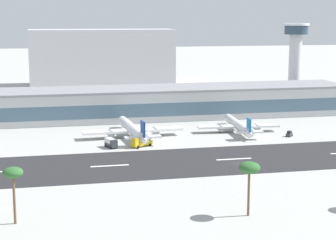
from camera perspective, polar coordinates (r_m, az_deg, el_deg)
The scene contains 14 objects.
ground_plane at distance 187.69m, azimuth 6.76°, elevation -4.24°, with size 1400.00×1400.00×0.00m, color #A8A8A3.
runway_strip at distance 192.76m, azimuth 6.23°, elevation -3.83°, with size 800.00×37.04×0.08m, color #262628.
runway_centreline_dash_3 at distance 184.25m, azimuth -5.71°, elevation -4.46°, with size 12.00×1.20×0.01m, color white.
runway_centreline_dash_4 at distance 193.00m, azimuth 6.45°, elevation -3.80°, with size 12.00×1.20×0.01m, color white.
terminal_building at distance 270.08m, azimuth -0.57°, elevation 1.75°, with size 175.48×29.73×13.96m.
control_tower at distance 320.39m, azimuth 12.32°, elevation 6.28°, with size 13.46×13.46×42.51m.
distant_hotel_block at distance 406.46m, azimuth -6.45°, elevation 6.16°, with size 98.07×27.77×37.29m, color #BCBCC1.
airliner_navy_tail_gate_0 at distance 225.51m, azimuth -3.42°, elevation -0.99°, with size 39.52×44.25×9.23m.
airliner_blue_tail_gate_1 at distance 236.93m, azimuth 6.93°, elevation -0.57°, with size 33.59×39.73×8.29m.
service_baggage_tug_0 at distance 232.33m, azimuth 11.75°, elevation -1.33°, with size 3.40×3.39×2.20m.
service_box_truck_1 at distance 209.10m, azimuth -5.58°, elevation -2.22°, with size 4.32×6.46×3.25m.
service_fuel_truck_2 at distance 210.07m, azimuth -2.59°, elevation -2.06°, with size 8.52×6.86×3.95m.
palm_tree_2 at distance 137.26m, azimuth 7.94°, elevation -4.75°, with size 5.06×5.06×13.01m.
palm_tree_3 at distance 135.13m, azimuth -14.88°, elevation -5.17°, with size 4.53×4.53×13.19m.
Camera 1 is at (-60.03, -171.68, 46.35)m, focal length 62.46 mm.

